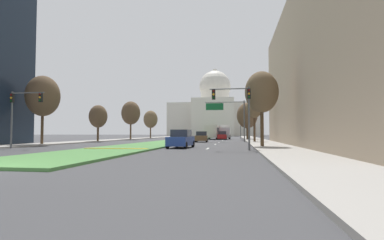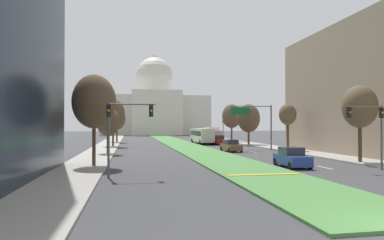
# 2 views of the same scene
# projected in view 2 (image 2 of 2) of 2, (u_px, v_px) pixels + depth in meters

# --- Properties ---
(ground_plane) EXTENTS (269.98, 269.98, 0.00)m
(ground_plane) POSITION_uv_depth(u_px,v_px,m) (175.00, 142.00, 71.75)
(ground_plane) COLOR #3D3D3F
(grass_median) EXTENTS (5.92, 110.45, 0.14)m
(grass_median) POSITION_uv_depth(u_px,v_px,m) (179.00, 143.00, 65.71)
(grass_median) COLOR #4C8442
(grass_median) RESTS_ON ground_plane
(median_curb_nose) EXTENTS (5.33, 0.50, 0.04)m
(median_curb_nose) POSITION_uv_depth(u_px,v_px,m) (264.00, 174.00, 23.81)
(median_curb_nose) COLOR gold
(median_curb_nose) RESTS_ON grass_median
(lane_dashes_right) EXTENTS (0.16, 64.91, 0.01)m
(lane_dashes_right) POSITION_uv_depth(u_px,v_px,m) (224.00, 146.00, 60.12)
(lane_dashes_right) COLOR silver
(lane_dashes_right) RESTS_ON ground_plane
(sidewalk_left) EXTENTS (4.00, 110.45, 0.15)m
(sidewalk_left) POSITION_uv_depth(u_px,v_px,m) (106.00, 146.00, 57.33)
(sidewalk_left) COLOR #9E9991
(sidewalk_left) RESTS_ON ground_plane
(sidewalk_right) EXTENTS (4.00, 110.45, 0.15)m
(sidewalk_right) POSITION_uv_depth(u_px,v_px,m) (255.00, 145.00, 62.02)
(sidewalk_right) COLOR #9E9991
(sidewalk_right) RESTS_ON ground_plane
(capitol_building) EXTENTS (39.73, 27.10, 30.61)m
(capitol_building) POSITION_uv_depth(u_px,v_px,m) (155.00, 108.00, 131.46)
(capitol_building) COLOR beige
(capitol_building) RESTS_ON ground_plane
(traffic_light_near_left) EXTENTS (3.34, 0.35, 5.20)m
(traffic_light_near_left) POSITION_uv_depth(u_px,v_px,m) (121.00, 122.00, 23.45)
(traffic_light_near_left) COLOR #515456
(traffic_light_near_left) RESTS_ON ground_plane
(traffic_light_near_right) EXTENTS (3.34, 0.35, 5.20)m
(traffic_light_near_right) POSITION_uv_depth(u_px,v_px,m) (372.00, 123.00, 27.28)
(traffic_light_near_right) COLOR #515456
(traffic_light_near_right) RESTS_ON ground_plane
(traffic_light_far_right) EXTENTS (0.28, 0.35, 5.20)m
(traffic_light_far_right) POSITION_uv_depth(u_px,v_px,m) (223.00, 126.00, 74.11)
(traffic_light_far_right) COLOR #515456
(traffic_light_far_right) RESTS_ON ground_plane
(overhead_guide_sign) EXTENTS (6.30, 0.20, 6.50)m
(overhead_guide_sign) POSITION_uv_depth(u_px,v_px,m) (255.00, 118.00, 48.96)
(overhead_guide_sign) COLOR #515456
(overhead_guide_sign) RESTS_ON ground_plane
(street_tree_left_near) EXTENTS (3.72, 3.72, 7.96)m
(street_tree_left_near) POSITION_uv_depth(u_px,v_px,m) (94.00, 102.00, 29.40)
(street_tree_left_near) COLOR #4C3823
(street_tree_left_near) RESTS_ON ground_plane
(street_tree_right_near) EXTENTS (3.20, 3.20, 7.35)m
(street_tree_right_near) POSITION_uv_depth(u_px,v_px,m) (360.00, 107.00, 32.17)
(street_tree_right_near) COLOR #4C3823
(street_tree_right_near) RESTS_ON ground_plane
(street_tree_left_mid) EXTENTS (2.85, 2.85, 5.79)m
(street_tree_left_mid) POSITION_uv_depth(u_px,v_px,m) (108.00, 122.00, 41.97)
(street_tree_left_mid) COLOR #4C3823
(street_tree_left_mid) RESTS_ON ground_plane
(street_tree_right_mid) EXTENTS (2.38, 2.38, 6.58)m
(street_tree_right_mid) POSITION_uv_depth(u_px,v_px,m) (288.00, 115.00, 47.33)
(street_tree_right_mid) COLOR #4C3823
(street_tree_right_mid) RESTS_ON ground_plane
(street_tree_left_far) EXTENTS (3.86, 3.86, 7.94)m
(street_tree_left_far) POSITION_uv_depth(u_px,v_px,m) (113.00, 114.00, 56.25)
(street_tree_left_far) COLOR #4C3823
(street_tree_left_far) RESTS_ON ground_plane
(street_tree_right_far) EXTENTS (4.07, 4.07, 7.38)m
(street_tree_right_far) POSITION_uv_depth(u_px,v_px,m) (249.00, 118.00, 61.45)
(street_tree_right_far) COLOR #4C3823
(street_tree_right_far) RESTS_ON ground_plane
(street_tree_left_distant) EXTENTS (3.54, 3.54, 7.06)m
(street_tree_left_distant) POSITION_uv_depth(u_px,v_px,m) (117.00, 119.00, 69.74)
(street_tree_left_distant) COLOR #4C3823
(street_tree_left_distant) RESTS_ON ground_plane
(street_tree_right_distant) EXTENTS (4.12, 4.12, 8.12)m
(street_tree_right_distant) POSITION_uv_depth(u_px,v_px,m) (232.00, 116.00, 73.49)
(street_tree_right_distant) COLOR #4C3823
(street_tree_right_distant) RESTS_ON ground_plane
(sedan_lead_stopped) EXTENTS (2.09, 4.23, 1.72)m
(sedan_lead_stopped) POSITION_uv_depth(u_px,v_px,m) (292.00, 158.00, 29.28)
(sedan_lead_stopped) COLOR navy
(sedan_lead_stopped) RESTS_ON ground_plane
(sedan_midblock) EXTENTS (2.10, 4.25, 1.63)m
(sedan_midblock) POSITION_uv_depth(u_px,v_px,m) (231.00, 146.00, 46.48)
(sedan_midblock) COLOR brown
(sedan_midblock) RESTS_ON ground_plane
(sedan_distant) EXTENTS (2.00, 4.25, 1.76)m
(sedan_distant) POSITION_uv_depth(u_px,v_px,m) (219.00, 140.00, 62.41)
(sedan_distant) COLOR maroon
(sedan_distant) RESTS_ON ground_plane
(box_truck_delivery) EXTENTS (2.40, 6.40, 3.20)m
(box_truck_delivery) POSITION_uv_depth(u_px,v_px,m) (212.00, 135.00, 68.60)
(box_truck_delivery) COLOR #BCBCC1
(box_truck_delivery) RESTS_ON ground_plane
(city_bus) EXTENTS (2.62, 11.00, 2.95)m
(city_bus) POSITION_uv_depth(u_px,v_px,m) (202.00, 135.00, 66.03)
(city_bus) COLOR beige
(city_bus) RESTS_ON ground_plane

